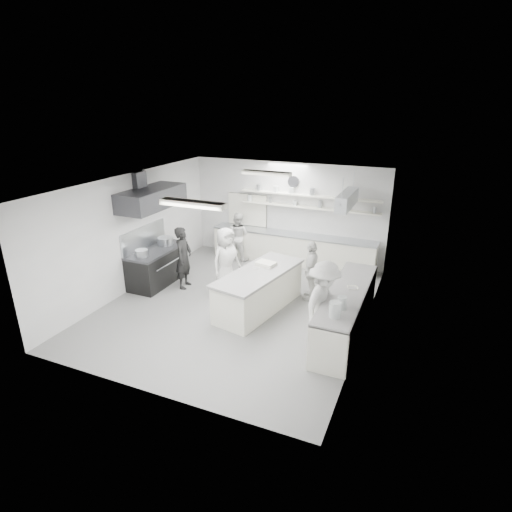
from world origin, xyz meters
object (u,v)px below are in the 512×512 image
at_px(prep_island, 259,291).
at_px(right_counter, 346,313).
at_px(back_counter, 292,249).
at_px(cook_stove, 184,258).
at_px(stove, 158,267).
at_px(cook_back, 238,236).

bearing_deg(prep_island, right_counter, 4.34).
distance_m(back_counter, cook_stove, 3.47).
xyz_separation_m(right_counter, prep_island, (-2.12, 0.25, -0.01)).
bearing_deg(stove, cook_back, 62.81).
height_order(stove, cook_stove, cook_stove).
relative_size(stove, back_counter, 0.36).
bearing_deg(cook_stove, right_counter, -106.40).
bearing_deg(right_counter, cook_stove, 171.84).
height_order(prep_island, cook_back, cook_back).
xyz_separation_m(stove, cook_stove, (0.83, 0.03, 0.38)).
bearing_deg(prep_island, back_counter, 105.32).
relative_size(right_counter, cook_back, 2.20).
bearing_deg(prep_island, cook_back, 134.96).
bearing_deg(back_counter, prep_island, -85.77).
distance_m(right_counter, prep_island, 2.13).
relative_size(prep_island, cook_back, 1.66).
height_order(back_counter, prep_island, back_counter).
height_order(right_counter, cook_stove, cook_stove).
xyz_separation_m(back_counter, cook_stove, (-2.07, -2.77, 0.37)).
relative_size(stove, right_counter, 0.55).
distance_m(cook_stove, cook_back, 2.45).
xyz_separation_m(stove, back_counter, (2.90, 2.80, 0.01)).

